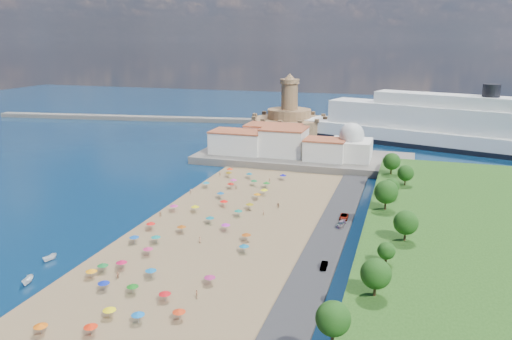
% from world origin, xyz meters
% --- Properties ---
extents(ground, '(700.00, 700.00, 0.00)m').
position_xyz_m(ground, '(0.00, 0.00, 0.00)').
color(ground, '#071938').
rests_on(ground, ground).
extents(terrace, '(90.00, 36.00, 3.00)m').
position_xyz_m(terrace, '(10.00, 73.00, 1.50)').
color(terrace, '#59544C').
rests_on(terrace, ground).
extents(jetty, '(18.00, 70.00, 2.40)m').
position_xyz_m(jetty, '(-12.00, 108.00, 1.20)').
color(jetty, '#59544C').
rests_on(jetty, ground).
extents(breakwater, '(199.03, 34.77, 2.60)m').
position_xyz_m(breakwater, '(-110.00, 153.00, 1.30)').
color(breakwater, '#59544C').
rests_on(breakwater, ground).
extents(waterfront_buildings, '(57.00, 29.00, 11.00)m').
position_xyz_m(waterfront_buildings, '(-3.05, 73.64, 7.88)').
color(waterfront_buildings, silver).
rests_on(waterfront_buildings, terrace).
extents(domed_building, '(16.00, 16.00, 15.00)m').
position_xyz_m(domed_building, '(30.00, 71.00, 8.97)').
color(domed_building, silver).
rests_on(domed_building, terrace).
extents(fortress, '(40.00, 40.00, 32.40)m').
position_xyz_m(fortress, '(-12.00, 138.00, 6.68)').
color(fortress, '#9C774E').
rests_on(fortress, ground).
extents(cruise_ship, '(142.28, 61.49, 31.08)m').
position_xyz_m(cruise_ship, '(67.56, 120.76, 9.20)').
color(cruise_ship, black).
rests_on(cruise_ship, ground).
extents(beach_parasols, '(32.69, 114.29, 2.20)m').
position_xyz_m(beach_parasols, '(-0.93, -11.28, 2.15)').
color(beach_parasols, gray).
rests_on(beach_parasols, beach).
extents(beachgoers, '(32.95, 88.05, 1.88)m').
position_xyz_m(beachgoers, '(-0.56, 1.17, 1.11)').
color(beachgoers, tan).
rests_on(beachgoers, beach).
extents(moored_boats, '(5.66, 15.10, 1.56)m').
position_xyz_m(moored_boats, '(-24.41, -46.36, 0.76)').
color(moored_boats, white).
rests_on(moored_boats, ground).
extents(parked_cars, '(2.59, 37.40, 1.38)m').
position_xyz_m(parked_cars, '(36.00, -1.87, 1.38)').
color(parked_cars, gray).
rests_on(parked_cars, promenade).
extents(hillside_trees, '(15.00, 108.38, 8.10)m').
position_xyz_m(hillside_trees, '(48.33, -6.73, 10.28)').
color(hillside_trees, '#382314').
rests_on(hillside_trees, hillside).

